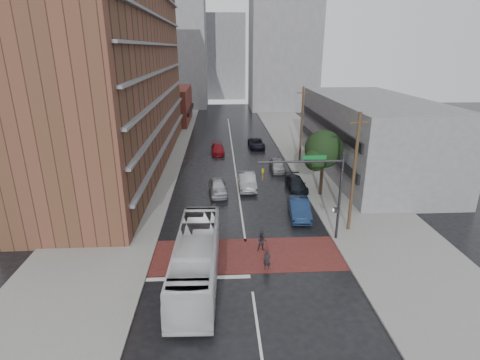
{
  "coord_description": "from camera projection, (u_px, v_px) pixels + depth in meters",
  "views": [
    {
      "loc": [
        -1.89,
        -23.85,
        14.56
      ],
      "look_at": [
        -0.16,
        7.4,
        3.5
      ],
      "focal_mm": 28.0,
      "sensor_mm": 36.0,
      "label": 1
    }
  ],
  "objects": [
    {
      "name": "distant_tower_west",
      "position": [
        170.0,
        42.0,
        94.77
      ],
      "size": [
        18.0,
        16.0,
        32.0
      ],
      "primitive_type": "cube",
      "color": "gray",
      "rests_on": "ground"
    },
    {
      "name": "car_parked_mid",
      "position": [
        296.0,
        184.0,
        40.52
      ],
      "size": [
        2.02,
        4.67,
        1.34
      ],
      "primitive_type": "imported",
      "rotation": [
        0.0,
        0.0,
        0.03
      ],
      "color": "black",
      "rests_on": "ground"
    },
    {
      "name": "signal_mast",
      "position": [
        322.0,
        185.0,
        28.48
      ],
      "size": [
        6.5,
        0.3,
        7.2
      ],
      "color": "#2D2D33",
      "rests_on": "ground"
    },
    {
      "name": "apartment_block",
      "position": [
        117.0,
        53.0,
        44.6
      ],
      "size": [
        10.0,
        44.0,
        28.0
      ],
      "primitive_type": "cube",
      "color": "brown",
      "rests_on": "ground"
    },
    {
      "name": "car_parked_far",
      "position": [
        278.0,
        165.0,
        46.71
      ],
      "size": [
        1.91,
        4.56,
        1.54
      ],
      "primitive_type": "imported",
      "rotation": [
        0.0,
        0.0,
        -0.02
      ],
      "color": "#9EA2A5",
      "rests_on": "ground"
    },
    {
      "name": "pedestrian_a",
      "position": [
        267.0,
        260.0,
        25.81
      ],
      "size": [
        0.61,
        0.49,
        1.45
      ],
      "primitive_type": "imported",
      "rotation": [
        0.0,
        0.0,
        -0.31
      ],
      "color": "black",
      "rests_on": "ground"
    },
    {
      "name": "pedestrian_b",
      "position": [
        262.0,
        242.0,
        28.25
      ],
      "size": [
        0.77,
        0.63,
        1.5
      ],
      "primitive_type": "imported",
      "rotation": [
        0.0,
        0.0,
        -0.08
      ],
      "color": "black",
      "rests_on": "ground"
    },
    {
      "name": "car_travel_a",
      "position": [
        218.0,
        187.0,
        39.22
      ],
      "size": [
        2.21,
        4.66,
        1.54
      ],
      "primitive_type": "imported",
      "rotation": [
        0.0,
        0.0,
        0.09
      ],
      "color": "#B7B9C0",
      "rests_on": "ground"
    },
    {
      "name": "crosswalk",
      "position": [
        247.0,
        255.0,
        27.87
      ],
      "size": [
        14.0,
        5.0,
        0.02
      ],
      "primitive_type": "cube",
      "color": "maroon",
      "rests_on": "ground"
    },
    {
      "name": "utility_pole_near",
      "position": [
        354.0,
        173.0,
        29.91
      ],
      "size": [
        1.6,
        0.26,
        10.0
      ],
      "color": "#473321",
      "rests_on": "ground"
    },
    {
      "name": "ground",
      "position": [
        248.0,
        258.0,
        27.4
      ],
      "size": [
        160.0,
        160.0,
        0.0
      ],
      "primitive_type": "plane",
      "color": "black",
      "rests_on": "ground"
    },
    {
      "name": "storefront_west",
      "position": [
        170.0,
        105.0,
        76.45
      ],
      "size": [
        8.0,
        16.0,
        7.0
      ],
      "primitive_type": "cube",
      "color": "brown",
      "rests_on": "ground"
    },
    {
      "name": "suv_travel",
      "position": [
        256.0,
        143.0,
        57.62
      ],
      "size": [
        2.46,
        5.05,
        1.38
      ],
      "primitive_type": "imported",
      "rotation": [
        0.0,
        0.0,
        0.03
      ],
      "color": "black",
      "rests_on": "ground"
    },
    {
      "name": "car_travel_b",
      "position": [
        247.0,
        181.0,
        40.85
      ],
      "size": [
        1.83,
        5.13,
        1.69
      ],
      "primitive_type": "imported",
      "rotation": [
        0.0,
        0.0,
        0.01
      ],
      "color": "#A6A6AD",
      "rests_on": "ground"
    },
    {
      "name": "street_tree",
      "position": [
        324.0,
        152.0,
        37.6
      ],
      "size": [
        4.2,
        4.1,
        6.9
      ],
      "color": "#332319",
      "rests_on": "ground"
    },
    {
      "name": "sidewalk_east",
      "position": [
        317.0,
        159.0,
        51.51
      ],
      "size": [
        9.0,
        90.0,
        0.15
      ],
      "primitive_type": "cube",
      "color": "gray",
      "rests_on": "ground"
    },
    {
      "name": "utility_pole_far",
      "position": [
        302.0,
        125.0,
        48.74
      ],
      "size": [
        1.6,
        0.26,
        10.0
      ],
      "color": "#473321",
      "rests_on": "ground"
    },
    {
      "name": "car_parked_near",
      "position": [
        299.0,
        208.0,
        33.96
      ],
      "size": [
        2.1,
        5.07,
        1.63
      ],
      "primitive_type": "imported",
      "rotation": [
        0.0,
        0.0,
        -0.08
      ],
      "color": "#142747",
      "rests_on": "ground"
    },
    {
      "name": "distant_tower_east",
      "position": [
        284.0,
        33.0,
        89.91
      ],
      "size": [
        16.0,
        14.0,
        36.0
      ],
      "primitive_type": "cube",
      "color": "gray",
      "rests_on": "ground"
    },
    {
      "name": "transit_bus",
      "position": [
        196.0,
        258.0,
        24.44
      ],
      "size": [
        3.0,
        11.47,
        3.17
      ],
      "primitive_type": "imported",
      "rotation": [
        0.0,
        0.0,
        -0.03
      ],
      "color": "silver",
      "rests_on": "ground"
    },
    {
      "name": "car_travel_c",
      "position": [
        218.0,
        149.0,
        54.51
      ],
      "size": [
        2.11,
        4.6,
        1.3
      ],
      "primitive_type": "imported",
      "rotation": [
        0.0,
        0.0,
        0.06
      ],
      "color": "maroon",
      "rests_on": "ground"
    },
    {
      "name": "sidewalk_west",
      "position": [
        149.0,
        162.0,
        50.31
      ],
      "size": [
        9.0,
        90.0,
        0.15
      ],
      "primitive_type": "cube",
      "color": "gray",
      "rests_on": "ground"
    },
    {
      "name": "building_east",
      "position": [
        371.0,
        135.0,
        45.59
      ],
      "size": [
        11.0,
        26.0,
        9.0
      ],
      "primitive_type": "cube",
      "color": "gray",
      "rests_on": "ground"
    },
    {
      "name": "distant_tower_center",
      "position": [
        225.0,
        57.0,
        112.84
      ],
      "size": [
        12.0,
        10.0,
        24.0
      ],
      "primitive_type": "cube",
      "color": "gray",
      "rests_on": "ground"
    }
  ]
}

